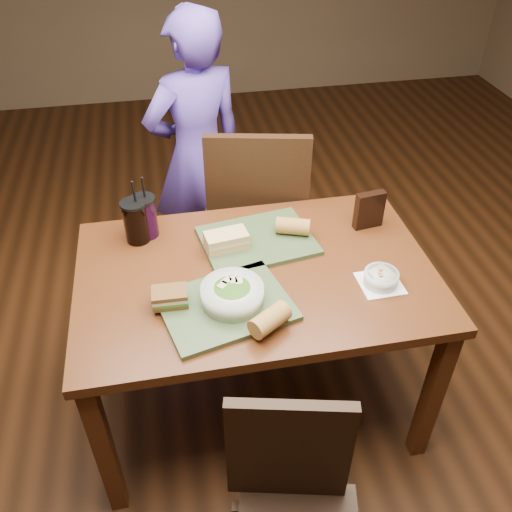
# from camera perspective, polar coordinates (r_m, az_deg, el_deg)

# --- Properties ---
(ground) EXTENTS (6.00, 6.00, 0.00)m
(ground) POSITION_cam_1_polar(r_m,az_deg,el_deg) (2.53, 0.00, -14.65)
(ground) COLOR #381C0B
(ground) RESTS_ON ground
(dining_table) EXTENTS (1.30, 0.85, 0.75)m
(dining_table) POSITION_cam_1_polar(r_m,az_deg,el_deg) (2.04, 0.00, -3.52)
(dining_table) COLOR #4F250F
(dining_table) RESTS_ON ground
(chair_near) EXTENTS (0.43, 0.44, 0.84)m
(chair_near) POSITION_cam_1_polar(r_m,az_deg,el_deg) (1.75, 3.99, -24.81)
(chair_near) COLOR black
(chair_near) RESTS_ON ground
(chair_far) EXTENTS (0.53, 0.54, 1.04)m
(chair_far) POSITION_cam_1_polar(r_m,az_deg,el_deg) (2.57, -0.32, 4.33)
(chair_far) COLOR black
(chair_far) RESTS_ON ground
(diner) EXTENTS (0.61, 0.50, 1.44)m
(diner) POSITION_cam_1_polar(r_m,az_deg,el_deg) (2.79, -6.20, 10.50)
(diner) COLOR #54399D
(diner) RESTS_ON ground
(tray_near) EXTENTS (0.48, 0.41, 0.02)m
(tray_near) POSITION_cam_1_polar(r_m,az_deg,el_deg) (1.83, -3.19, -5.29)
(tray_near) COLOR #374928
(tray_near) RESTS_ON dining_table
(tray_far) EXTENTS (0.46, 0.38, 0.02)m
(tray_far) POSITION_cam_1_polar(r_m,az_deg,el_deg) (2.11, 0.15, 1.63)
(tray_far) COLOR #374928
(tray_far) RESTS_ON dining_table
(salad_bowl) EXTENTS (0.21, 0.21, 0.07)m
(salad_bowl) POSITION_cam_1_polar(r_m,az_deg,el_deg) (1.81, -2.51, -3.93)
(salad_bowl) COLOR silver
(salad_bowl) RESTS_ON tray_near
(soup_bowl) EXTENTS (0.15, 0.15, 0.06)m
(soup_bowl) POSITION_cam_1_polar(r_m,az_deg,el_deg) (1.96, 13.02, -2.26)
(soup_bowl) COLOR white
(soup_bowl) RESTS_ON dining_table
(sandwich_near) EXTENTS (0.12, 0.08, 0.06)m
(sandwich_near) POSITION_cam_1_polar(r_m,az_deg,el_deg) (1.83, -9.05, -4.29)
(sandwich_near) COLOR #593819
(sandwich_near) RESTS_ON tray_near
(sandwich_far) EXTENTS (0.17, 0.11, 0.06)m
(sandwich_far) POSITION_cam_1_polar(r_m,az_deg,el_deg) (2.04, -3.14, 1.66)
(sandwich_far) COLOR tan
(sandwich_far) RESTS_ON tray_far
(baguette_near) EXTENTS (0.15, 0.13, 0.07)m
(baguette_near) POSITION_cam_1_polar(r_m,az_deg,el_deg) (1.72, 1.47, -6.72)
(baguette_near) COLOR #AD7533
(baguette_near) RESTS_ON tray_near
(baguette_far) EXTENTS (0.15, 0.11, 0.07)m
(baguette_far) POSITION_cam_1_polar(r_m,az_deg,el_deg) (2.12, 3.92, 3.15)
(baguette_far) COLOR #AD7533
(baguette_far) RESTS_ON tray_far
(cup_cola) EXTENTS (0.10, 0.10, 0.27)m
(cup_cola) POSITION_cam_1_polar(r_m,az_deg,el_deg) (2.12, -12.53, 3.60)
(cup_cola) COLOR black
(cup_cola) RESTS_ON dining_table
(cup_berry) EXTENTS (0.10, 0.10, 0.27)m
(cup_berry) POSITION_cam_1_polar(r_m,az_deg,el_deg) (2.15, -11.61, 4.11)
(cup_berry) COLOR black
(cup_berry) RESTS_ON dining_table
(chip_bag) EXTENTS (0.12, 0.05, 0.15)m
(chip_bag) POSITION_cam_1_polar(r_m,az_deg,el_deg) (2.20, 11.83, 4.76)
(chip_bag) COLOR black
(chip_bag) RESTS_ON dining_table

